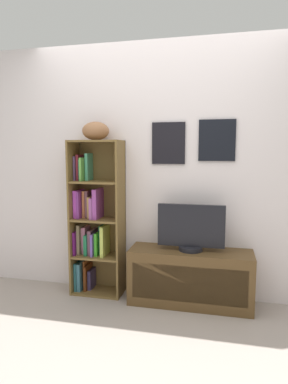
# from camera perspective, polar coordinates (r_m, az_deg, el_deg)

# --- Properties ---
(ground) EXTENTS (5.20, 5.20, 0.04)m
(ground) POSITION_cam_1_polar(r_m,az_deg,el_deg) (2.64, -2.82, -26.39)
(ground) COLOR gray
(back_wall) EXTENTS (4.80, 0.08, 2.48)m
(back_wall) POSITION_cam_1_polar(r_m,az_deg,el_deg) (3.31, 2.45, 3.65)
(back_wall) COLOR silver
(back_wall) RESTS_ON ground
(bookshelf) EXTENTS (0.51, 0.28, 1.54)m
(bookshelf) POSITION_cam_1_polar(r_m,az_deg,el_deg) (3.43, -8.59, -5.13)
(bookshelf) COLOR brown
(bookshelf) RESTS_ON ground
(football) EXTENTS (0.31, 0.27, 0.18)m
(football) POSITION_cam_1_polar(r_m,az_deg,el_deg) (3.31, -8.21, 10.25)
(football) COLOR #8D5D3B
(football) RESTS_ON bookshelf
(tv_stand) EXTENTS (1.14, 0.37, 0.52)m
(tv_stand) POSITION_cam_1_polar(r_m,az_deg,el_deg) (3.27, 7.85, -14.18)
(tv_stand) COLOR #543B1E
(tv_stand) RESTS_ON ground
(television) EXTENTS (0.62, 0.22, 0.43)m
(television) POSITION_cam_1_polar(r_m,az_deg,el_deg) (3.13, 8.00, -6.17)
(television) COLOR black
(television) RESTS_ON tv_stand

